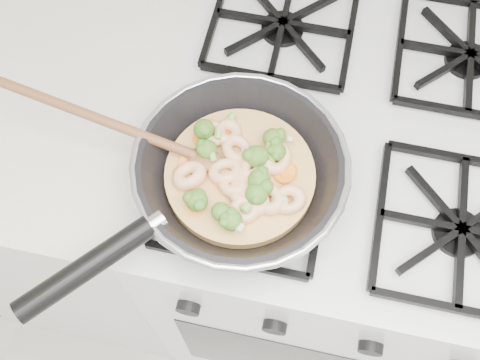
# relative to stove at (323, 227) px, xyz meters

# --- Properties ---
(stove) EXTENTS (0.60, 0.60, 0.92)m
(stove) POSITION_rel_stove_xyz_m (0.00, 0.00, 0.00)
(stove) COLOR white
(stove) RESTS_ON ground
(skillet) EXTENTS (0.49, 0.40, 0.09)m
(skillet) POSITION_rel_stove_xyz_m (-0.16, -0.15, 0.50)
(skillet) COLOR black
(skillet) RESTS_ON stove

